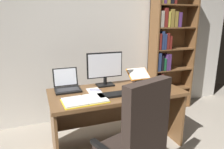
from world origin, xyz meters
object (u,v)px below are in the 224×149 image
object	(u,v)px
bookshelf	(168,47)
coffee_mug	(159,83)
computer_mouse	(139,91)
notepad	(94,91)
pen	(96,90)
laptop	(67,85)
desk	(114,104)
reading_stand_with_book	(139,75)
office_chair	(136,147)
monitor	(105,69)
open_binder	(85,100)
keyboard	(116,94)

from	to	relation	value
bookshelf	coffee_mug	distance (m)	1.09
computer_mouse	notepad	distance (m)	0.55
pen	laptop	bearing A→B (deg)	150.72
desk	reading_stand_with_book	size ratio (longest dim) A/B	5.20
reading_stand_with_book	office_chair	bearing A→B (deg)	-118.45
desk	laptop	world-z (taller)	laptop
office_chair	pen	world-z (taller)	office_chair
monitor	desk	bearing A→B (deg)	-70.04
notepad	coffee_mug	world-z (taller)	coffee_mug
monitor	laptop	world-z (taller)	monitor
laptop	pen	size ratio (longest dim) A/B	2.19
desk	computer_mouse	xyz separation A→B (m)	(0.24, -0.22, 0.22)
bookshelf	laptop	xyz separation A→B (m)	(-1.82, -0.52, -0.34)
open_binder	reading_stand_with_book	bearing A→B (deg)	25.86
open_binder	coffee_mug	distance (m)	1.05
coffee_mug	monitor	bearing A→B (deg)	157.63
reading_stand_with_book	laptop	bearing A→B (deg)	-177.09
bookshelf	notepad	distance (m)	1.72
bookshelf	open_binder	world-z (taller)	bookshelf
pen	monitor	bearing A→B (deg)	43.54
computer_mouse	pen	world-z (taller)	computer_mouse
desk	notepad	size ratio (longest dim) A/B	7.63
monitor	coffee_mug	xyz separation A→B (m)	(0.66, -0.27, -0.18)
desk	laptop	xyz separation A→B (m)	(-0.56, 0.18, 0.26)
notepad	coffee_mug	bearing A→B (deg)	-6.65
bookshelf	pen	bearing A→B (deg)	-155.15
open_binder	pen	size ratio (longest dim) A/B	3.49
notepad	pen	size ratio (longest dim) A/B	1.50
office_chair	laptop	bearing A→B (deg)	94.46
laptop	keyboard	bearing A→B (deg)	-38.78
laptop	keyboard	distance (m)	0.64
bookshelf	coffee_mug	size ratio (longest dim) A/B	23.84
laptop	open_binder	size ratio (longest dim) A/B	0.63
keyboard	desk	bearing A→B (deg)	74.27
computer_mouse	monitor	bearing A→B (deg)	127.47
bookshelf	computer_mouse	distance (m)	1.42
reading_stand_with_book	pen	world-z (taller)	reading_stand_with_book
keyboard	reading_stand_with_book	distance (m)	0.70
open_binder	monitor	bearing A→B (deg)	46.63
office_chair	pen	bearing A→B (deg)	79.64
bookshelf	monitor	world-z (taller)	bookshelf
office_chair	reading_stand_with_book	size ratio (longest dim) A/B	3.62
laptop	computer_mouse	xyz separation A→B (m)	(0.79, -0.40, -0.03)
bookshelf	pen	xyz separation A→B (m)	(-1.50, -0.70, -0.38)
laptop	coffee_mug	bearing A→B (deg)	-13.49
office_chair	desk	bearing A→B (deg)	63.29
laptop	open_binder	bearing A→B (deg)	-75.05
reading_stand_with_book	notepad	bearing A→B (deg)	-162.61
laptop	monitor	bearing A→B (deg)	-0.67
notepad	coffee_mug	xyz separation A→B (m)	(0.86, -0.10, 0.04)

